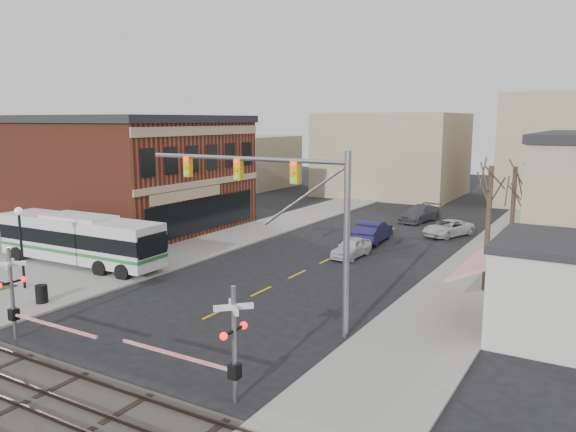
% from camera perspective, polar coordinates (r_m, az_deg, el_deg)
% --- Properties ---
extents(ground, '(160.00, 160.00, 0.00)m').
position_cam_1_polar(ground, '(26.33, -10.04, -10.95)').
color(ground, black).
rests_on(ground, ground).
extents(sidewalk_west, '(5.00, 60.00, 0.12)m').
position_cam_1_polar(sidewalk_west, '(47.26, -3.10, -1.46)').
color(sidewalk_west, gray).
rests_on(sidewalk_west, ground).
extents(sidewalk_east, '(5.00, 60.00, 0.12)m').
position_cam_1_polar(sidewalk_east, '(40.24, 20.14, -4.04)').
color(sidewalk_east, gray).
rests_on(sidewalk_east, ground).
extents(plaza_west, '(20.00, 10.00, 0.11)m').
position_cam_1_polar(plaza_west, '(45.81, -27.23, -2.91)').
color(plaza_west, gray).
rests_on(plaza_west, ground).
extents(ballast_strip, '(160.00, 5.00, 0.06)m').
position_cam_1_polar(ballast_strip, '(21.42, -24.65, -16.66)').
color(ballast_strip, '#332D28').
rests_on(ballast_strip, ground).
extents(rail_tracks, '(160.00, 3.91, 0.14)m').
position_cam_1_polar(rail_tracks, '(21.38, -24.67, -16.45)').
color(rail_tracks, '#2D231E').
rests_on(rail_tracks, ground).
extents(brick_building, '(30.40, 15.40, 9.60)m').
position_cam_1_polar(brick_building, '(55.49, -20.81, 4.55)').
color(brick_building, brown).
rests_on(brick_building, ground).
extents(tree_east_a, '(0.28, 0.28, 6.75)m').
position_cam_1_polar(tree_east_a, '(31.66, 19.63, -1.28)').
color(tree_east_a, '#382B21').
rests_on(tree_east_a, sidewalk_east).
extents(tree_east_b, '(0.28, 0.28, 6.30)m').
position_cam_1_polar(tree_east_b, '(37.48, 21.82, -0.12)').
color(tree_east_b, '#382B21').
rests_on(tree_east_b, sidewalk_east).
extents(tree_east_c, '(0.28, 0.28, 7.20)m').
position_cam_1_polar(tree_east_c, '(45.25, 23.67, 1.92)').
color(tree_east_c, '#382B21').
rests_on(tree_east_c, sidewalk_east).
extents(transit_bus, '(12.21, 3.05, 3.12)m').
position_cam_1_polar(transit_bus, '(38.06, -20.37, -2.19)').
color(transit_bus, silver).
rests_on(transit_bus, ground).
extents(traffic_signal_mast, '(10.68, 0.30, 8.00)m').
position_cam_1_polar(traffic_signal_mast, '(24.71, -0.09, 1.69)').
color(traffic_signal_mast, gray).
rests_on(traffic_signal_mast, ground).
extents(rr_crossing_west, '(5.60, 1.36, 4.00)m').
position_cam_1_polar(rr_crossing_west, '(26.22, -25.70, -7.35)').
color(rr_crossing_west, gray).
rests_on(rr_crossing_west, ground).
extents(rr_crossing_east, '(5.60, 1.36, 4.00)m').
position_cam_1_polar(rr_crossing_east, '(19.06, -6.55, -12.75)').
color(rr_crossing_east, gray).
rests_on(rr_crossing_east, ground).
extents(street_lamp, '(0.44, 0.44, 4.50)m').
position_cam_1_polar(street_lamp, '(33.59, -25.56, -1.37)').
color(street_lamp, black).
rests_on(street_lamp, sidewalk_west).
extents(trash_bin, '(0.60, 0.60, 0.91)m').
position_cam_1_polar(trash_bin, '(31.14, -23.75, -7.26)').
color(trash_bin, black).
rests_on(trash_bin, sidewalk_west).
extents(car_a, '(1.75, 3.97, 1.33)m').
position_cam_1_polar(car_a, '(38.46, 6.45, -3.19)').
color(car_a, silver).
rests_on(car_a, ground).
extents(car_b, '(2.10, 5.15, 1.66)m').
position_cam_1_polar(car_b, '(43.32, 8.60, -1.55)').
color(car_b, '#1D1B44').
rests_on(car_b, ground).
extents(car_c, '(3.76, 5.11, 1.29)m').
position_cam_1_polar(car_c, '(46.90, 15.96, -1.19)').
color(car_c, '#B7B7B7').
rests_on(car_c, ground).
extents(car_d, '(3.08, 5.49, 1.50)m').
position_cam_1_polar(car_d, '(52.88, 13.19, 0.26)').
color(car_d, '#404145').
rests_on(car_d, ground).
extents(pedestrian_near, '(0.53, 0.75, 1.97)m').
position_cam_1_polar(pedestrian_near, '(36.00, -17.33, -3.76)').
color(pedestrian_near, '#534742').
rests_on(pedestrian_near, sidewalk_west).
extents(pedestrian_far, '(0.95, 0.91, 1.55)m').
position_cam_1_polar(pedestrian_far, '(37.86, -13.36, -3.25)').
color(pedestrian_far, '#373A61').
rests_on(pedestrian_far, sidewalk_west).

